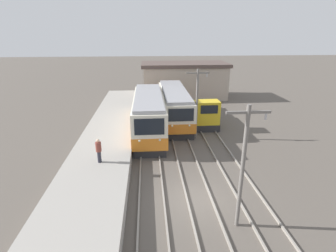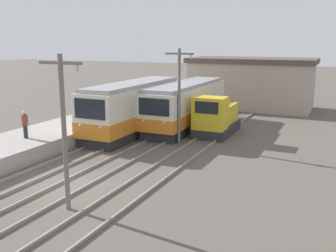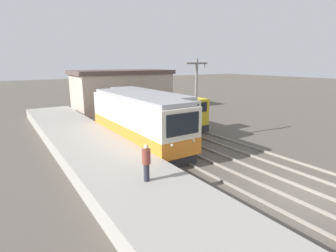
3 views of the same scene
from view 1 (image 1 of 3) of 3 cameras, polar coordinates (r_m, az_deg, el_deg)
ground_plane at (r=16.15m, az=6.02°, el=-15.63°), size 200.00×200.00×0.00m
platform_left at (r=16.06m, az=-17.22°, el=-14.69°), size 4.50×54.00×0.94m
track_left at (r=15.89m, az=-3.60°, el=-15.91°), size 1.54×60.00×0.14m
track_center at (r=16.14m, az=6.75°, el=-15.37°), size 1.54×60.00×0.14m
track_right at (r=16.94m, az=17.09°, el=-14.36°), size 1.54×60.00×0.14m
commuter_train_left at (r=25.05m, az=-4.19°, el=2.15°), size 2.84×11.28×3.85m
commuter_train_center at (r=28.67m, az=1.36°, el=4.23°), size 2.84×11.79×3.59m
shunting_locomotive at (r=27.81m, az=7.84°, el=2.56°), size 2.40×4.97×3.00m
catenary_mast_near at (r=12.86m, az=16.03°, el=-7.97°), size 2.00×0.20×6.38m
catenary_mast_mid at (r=23.58m, az=6.31°, el=5.32°), size 2.00×0.20×6.38m
person_on_platform at (r=18.28m, az=-14.86°, el=-5.03°), size 0.38×0.38×1.70m
station_building at (r=39.89m, az=3.53°, el=9.96°), size 12.60×6.30×5.14m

